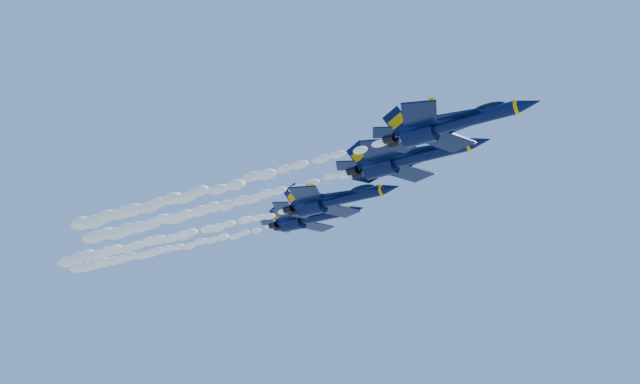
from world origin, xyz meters
The scene contains 8 objects.
jet_lead centered at (21.92, -13.07, 151.77)m, with size 17.34×14.22×6.44m.
smoke_trail_jet_lead centered at (-13.12, -13.07, 151.31)m, with size 55.25×2.21×1.99m, color white.
jet_second centered at (12.08, -2.42, 154.01)m, with size 19.81×16.25×7.36m.
smoke_trail_jet_second centered at (-24.01, -2.42, 153.53)m, with size 55.25×2.52×2.27m, color white.
jet_third centered at (-2.82, 3.18, 152.85)m, with size 19.39×15.90×7.20m.
smoke_trail_jet_third centered at (-38.73, 3.18, 152.36)m, with size 55.25×2.47×2.22m, color white.
jet_fourth centered at (-13.06, 12.34, 154.37)m, with size 18.44×15.13×6.85m.
smoke_trail_jet_fourth centered at (-48.56, 12.34, 153.89)m, with size 55.25×2.35×2.12m, color white.
Camera 1 is at (43.00, -71.43, 121.12)m, focal length 35.00 mm.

